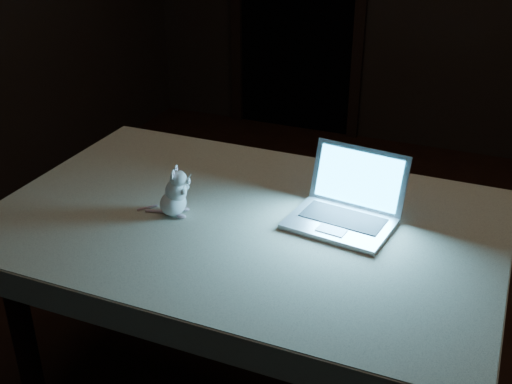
% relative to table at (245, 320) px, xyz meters
% --- Properties ---
extents(floor, '(5.00, 5.00, 0.00)m').
position_rel_table_xyz_m(floor, '(0.25, 0.41, -0.42)').
color(floor, black).
rests_on(floor, ground).
extents(table, '(1.57, 1.01, 0.84)m').
position_rel_table_xyz_m(table, '(0.00, 0.00, 0.00)').
color(table, black).
rests_on(table, floor).
extents(tablecloth, '(1.72, 1.18, 0.10)m').
position_rel_table_xyz_m(tablecloth, '(-0.05, 0.01, 0.38)').
color(tablecloth, beige).
rests_on(tablecloth, table).
extents(laptop, '(0.36, 0.33, 0.22)m').
position_rel_table_xyz_m(laptop, '(0.31, 0.07, 0.54)').
color(laptop, silver).
rests_on(laptop, tablecloth).
extents(plush_mouse, '(0.15, 0.15, 0.17)m').
position_rel_table_xyz_m(plush_mouse, '(-0.23, -0.07, 0.51)').
color(plush_mouse, white).
rests_on(plush_mouse, tablecloth).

